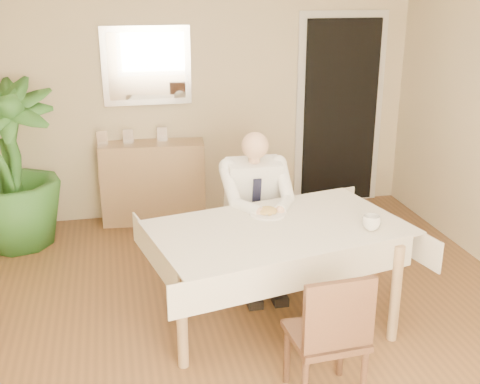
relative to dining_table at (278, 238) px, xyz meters
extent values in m
plane|color=brown|center=(-0.23, -0.15, -0.67)|extent=(5.00, 5.00, 0.00)
cube|color=beige|center=(-0.23, 2.35, 0.63)|extent=(4.50, 0.02, 2.60)
cube|color=beige|center=(1.32, 2.33, 0.33)|extent=(0.96, 0.03, 2.10)
cube|color=black|center=(1.32, 2.30, 0.33)|extent=(0.80, 0.05, 1.95)
cube|color=silver|center=(-0.69, 2.32, 0.88)|extent=(0.86, 0.03, 0.76)
cube|color=white|center=(-0.69, 2.30, 0.88)|extent=(0.74, 0.02, 0.64)
cube|color=#8B6848|center=(0.00, 0.00, 0.05)|extent=(1.75, 1.22, 0.04)
cube|color=beige|center=(0.00, 0.00, 0.08)|extent=(1.87, 1.34, 0.01)
cube|color=beige|center=(0.00, -0.50, -0.03)|extent=(1.66, 0.37, 0.22)
cube|color=beige|center=(0.00, 0.50, -0.03)|extent=(1.66, 0.37, 0.22)
cube|color=beige|center=(-0.85, 0.00, -0.03)|extent=(0.23, 0.98, 0.22)
cube|color=beige|center=(0.85, 0.00, -0.03)|extent=(0.23, 0.98, 0.22)
cylinder|color=#8B6848|center=(-0.72, -0.37, -0.32)|extent=(0.07, 0.07, 0.70)
cylinder|color=#8B6848|center=(0.72, -0.37, -0.32)|extent=(0.07, 0.07, 0.70)
cylinder|color=#8B6848|center=(-0.72, 0.37, -0.32)|extent=(0.07, 0.07, 0.70)
cylinder|color=#8B6848|center=(0.72, 0.37, -0.32)|extent=(0.07, 0.07, 0.70)
cube|color=#3F2819|center=(0.00, 0.80, -0.27)|extent=(0.43, 0.43, 0.04)
cube|color=#3F2819|center=(0.00, 0.98, -0.04)|extent=(0.39, 0.09, 0.39)
cylinder|color=#3F2819|center=(-0.17, 0.63, -0.48)|extent=(0.04, 0.04, 0.38)
cylinder|color=#3F2819|center=(0.17, 0.63, -0.48)|extent=(0.04, 0.04, 0.38)
cylinder|color=#3F2819|center=(-0.17, 0.97, -0.48)|extent=(0.04, 0.04, 0.38)
cylinder|color=#3F2819|center=(0.17, 0.97, -0.48)|extent=(0.04, 0.04, 0.38)
cube|color=#3F2819|center=(0.05, -0.84, -0.25)|extent=(0.43, 0.43, 0.04)
cube|color=#3F2819|center=(0.05, -1.02, -0.01)|extent=(0.41, 0.06, 0.40)
cylinder|color=#3F2819|center=(0.22, -1.01, -0.47)|extent=(0.04, 0.04, 0.39)
cylinder|color=#3F2819|center=(-0.12, -0.67, -0.47)|extent=(0.04, 0.04, 0.39)
cylinder|color=#3F2819|center=(0.22, -0.67, -0.47)|extent=(0.04, 0.04, 0.39)
cube|color=white|center=(0.00, 0.76, 0.08)|extent=(0.42, 0.31, 0.55)
cube|color=black|center=(0.00, 0.64, 0.05)|extent=(0.06, 0.08, 0.36)
cylinder|color=tan|center=(0.00, 0.71, 0.37)|extent=(0.09, 0.09, 0.08)
sphere|color=tan|center=(0.00, 0.69, 0.47)|extent=(0.21, 0.21, 0.21)
cube|color=black|center=(-0.10, 0.56, -0.15)|extent=(0.13, 0.42, 0.13)
cube|color=black|center=(0.10, 0.56, -0.15)|extent=(0.13, 0.42, 0.13)
cube|color=black|center=(-0.10, 0.38, -0.44)|extent=(0.11, 0.12, 0.45)
cube|color=black|center=(0.10, 0.38, -0.44)|extent=(0.11, 0.12, 0.45)
cube|color=black|center=(-0.10, 0.32, -0.63)|extent=(0.11, 0.26, 0.07)
cube|color=black|center=(0.10, 0.32, -0.63)|extent=(0.11, 0.26, 0.07)
cylinder|color=white|center=(-0.02, 0.23, 0.09)|extent=(0.26, 0.26, 0.02)
ellipsoid|color=olive|center=(-0.02, 0.23, 0.11)|extent=(0.14, 0.14, 0.06)
cylinder|color=silver|center=(0.02, 0.17, 0.11)|extent=(0.01, 0.13, 0.01)
cylinder|color=silver|center=(-0.06, 0.17, 0.11)|extent=(0.01, 0.13, 0.01)
imported|color=white|center=(0.59, -0.18, 0.13)|extent=(0.15, 0.15, 0.10)
cube|color=#8B6848|center=(-0.69, 2.17, -0.26)|extent=(1.05, 0.45, 0.82)
cube|color=silver|center=(-1.16, 2.18, 0.22)|extent=(0.10, 0.02, 0.14)
cube|color=silver|center=(-0.91, 2.21, 0.22)|extent=(0.10, 0.02, 0.14)
cube|color=silver|center=(-0.58, 2.23, 0.22)|extent=(0.10, 0.02, 0.14)
imported|color=#2B5F22|center=(-1.97, 1.84, 0.09)|extent=(0.88, 0.88, 1.52)
camera|label=1|loc=(-1.06, -3.64, 1.67)|focal=45.00mm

